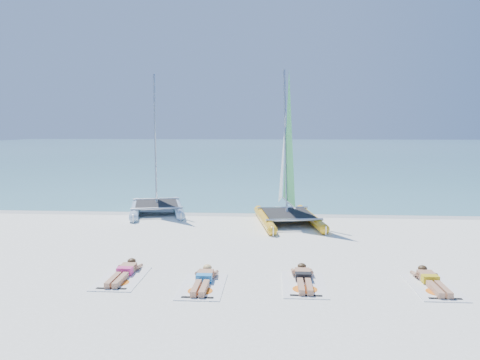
# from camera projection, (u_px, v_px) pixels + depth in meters

# --- Properties ---
(ground) EXTENTS (140.00, 140.00, 0.00)m
(ground) POSITION_uv_depth(u_px,v_px,m) (227.00, 246.00, 14.37)
(ground) COLOR white
(ground) RESTS_ON ground
(sea) EXTENTS (140.00, 115.00, 0.01)m
(sea) POSITION_uv_depth(u_px,v_px,m) (264.00, 149.00, 76.81)
(sea) COLOR #75BEC3
(sea) RESTS_ON ground
(wet_sand_strip) EXTENTS (140.00, 1.40, 0.01)m
(wet_sand_strip) POSITION_uv_depth(u_px,v_px,m) (239.00, 213.00, 19.82)
(wet_sand_strip) COLOR beige
(wet_sand_strip) RESTS_ON ground
(catamaran_blue) EXTENTS (3.23, 4.92, 6.16)m
(catamaran_blue) POSITION_uv_depth(u_px,v_px,m) (156.00, 169.00, 19.95)
(catamaran_blue) COLOR silver
(catamaran_blue) RESTS_ON ground
(catamaran_yellow) EXTENTS (2.79, 4.91, 6.10)m
(catamaran_yellow) POSITION_uv_depth(u_px,v_px,m) (286.00, 172.00, 18.05)
(catamaran_yellow) COLOR yellow
(catamaran_yellow) RESTS_ON ground
(towel_a) EXTENTS (1.00, 1.85, 0.02)m
(towel_a) POSITION_uv_depth(u_px,v_px,m) (122.00, 278.00, 11.30)
(towel_a) COLOR white
(towel_a) RESTS_ON ground
(sunbather_a) EXTENTS (0.37, 1.73, 0.26)m
(sunbather_a) POSITION_uv_depth(u_px,v_px,m) (124.00, 272.00, 11.48)
(sunbather_a) COLOR tan
(sunbather_a) RESTS_ON towel_a
(towel_b) EXTENTS (1.00, 1.85, 0.02)m
(towel_b) POSITION_uv_depth(u_px,v_px,m) (203.00, 286.00, 10.75)
(towel_b) COLOR white
(towel_b) RESTS_ON ground
(sunbather_b) EXTENTS (0.37, 1.73, 0.26)m
(sunbather_b) POSITION_uv_depth(u_px,v_px,m) (204.00, 279.00, 10.93)
(sunbather_b) COLOR tan
(sunbather_b) RESTS_ON towel_b
(towel_c) EXTENTS (1.00, 1.85, 0.02)m
(towel_c) POSITION_uv_depth(u_px,v_px,m) (304.00, 284.00, 10.86)
(towel_c) COLOR white
(towel_c) RESTS_ON ground
(sunbather_c) EXTENTS (0.37, 1.73, 0.26)m
(sunbather_c) POSITION_uv_depth(u_px,v_px,m) (303.00, 277.00, 11.04)
(sunbather_c) COLOR tan
(sunbather_c) RESTS_ON towel_c
(towel_d) EXTENTS (1.00, 1.85, 0.02)m
(towel_d) POSITION_uv_depth(u_px,v_px,m) (433.00, 287.00, 10.68)
(towel_d) COLOR white
(towel_d) RESTS_ON ground
(sunbather_d) EXTENTS (0.37, 1.73, 0.26)m
(sunbather_d) POSITION_uv_depth(u_px,v_px,m) (431.00, 280.00, 10.86)
(sunbather_d) COLOR tan
(sunbather_d) RESTS_ON towel_d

